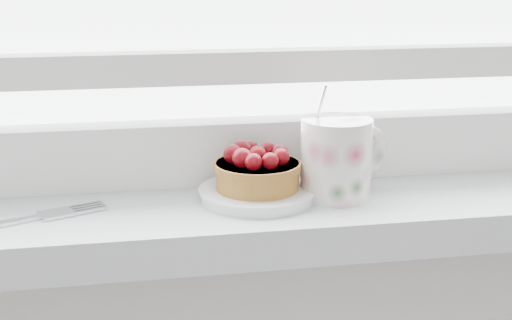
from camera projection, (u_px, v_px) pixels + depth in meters
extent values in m
cube|color=silver|center=(248.00, 215.00, 0.76)|extent=(1.60, 0.20, 0.04)
cube|color=white|center=(238.00, 149.00, 0.81)|extent=(1.30, 0.05, 0.07)
cube|color=white|center=(237.00, 66.00, 0.79)|extent=(1.30, 0.04, 0.04)
cylinder|color=white|center=(257.00, 194.00, 0.75)|extent=(0.12, 0.12, 0.01)
cylinder|color=brown|center=(257.00, 175.00, 0.74)|extent=(0.09, 0.09, 0.03)
cylinder|color=brown|center=(257.00, 165.00, 0.74)|extent=(0.09, 0.09, 0.01)
sphere|color=#4B0005|center=(257.00, 155.00, 0.74)|extent=(0.02, 0.02, 0.02)
sphere|color=#4B0005|center=(280.00, 153.00, 0.75)|extent=(0.02, 0.02, 0.02)
sphere|color=#4B0005|center=(269.00, 150.00, 0.76)|extent=(0.02, 0.02, 0.02)
sphere|color=#4B0005|center=(251.00, 149.00, 0.76)|extent=(0.02, 0.02, 0.02)
sphere|color=#4B0005|center=(241.00, 150.00, 0.75)|extent=(0.02, 0.02, 0.02)
sphere|color=#4B0005|center=(233.00, 154.00, 0.74)|extent=(0.02, 0.02, 0.02)
sphere|color=#4B0005|center=(242.00, 158.00, 0.72)|extent=(0.02, 0.02, 0.02)
sphere|color=#4B0005|center=(253.00, 162.00, 0.71)|extent=(0.02, 0.02, 0.02)
sphere|color=#4B0005|center=(270.00, 161.00, 0.72)|extent=(0.02, 0.02, 0.02)
sphere|color=#4B0005|center=(281.00, 157.00, 0.73)|extent=(0.02, 0.02, 0.02)
cylinder|color=silver|center=(336.00, 158.00, 0.75)|extent=(0.10, 0.10, 0.08)
cylinder|color=black|center=(337.00, 123.00, 0.74)|extent=(0.07, 0.07, 0.01)
torus|color=silver|center=(365.00, 151.00, 0.77)|extent=(0.06, 0.03, 0.06)
cylinder|color=silver|center=(320.00, 108.00, 0.74)|extent=(0.02, 0.02, 0.05)
cube|color=silver|center=(30.00, 219.00, 0.69)|extent=(0.02, 0.02, 0.00)
cube|color=silver|center=(56.00, 214.00, 0.70)|extent=(0.04, 0.04, 0.00)
cube|color=silver|center=(91.00, 211.00, 0.71)|extent=(0.04, 0.02, 0.00)
cube|color=silver|center=(89.00, 209.00, 0.72)|extent=(0.04, 0.02, 0.00)
cube|color=silver|center=(86.00, 207.00, 0.72)|extent=(0.04, 0.02, 0.00)
cube|color=silver|center=(84.00, 205.00, 0.73)|extent=(0.04, 0.02, 0.00)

